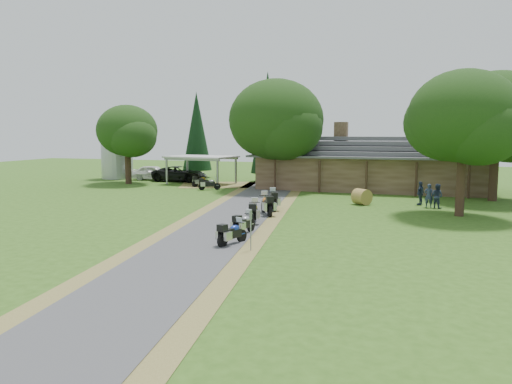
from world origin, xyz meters
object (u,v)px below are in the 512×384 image
(motorcycle_carport_a, at_px, (201,181))
(motorcycle_row_d, at_px, (267,204))
(carport, at_px, (202,170))
(motorcycle_row_a, at_px, (232,232))
(hay_bale, at_px, (362,197))
(lodge, at_px, (371,162))
(motorcycle_row_b, at_px, (244,223))
(motorcycle_carport_b, at_px, (209,183))
(motorcycle_row_e, at_px, (273,199))
(car_white_sedan, at_px, (154,171))
(car_dark_suv, at_px, (180,170))
(motorcycle_row_c, at_px, (254,211))
(silo, at_px, (117,147))

(motorcycle_carport_a, bearing_deg, motorcycle_row_d, -102.39)
(carport, height_order, motorcycle_row_d, carport)
(motorcycle_row_a, distance_m, hay_bale, 15.68)
(lodge, relative_size, carport, 3.27)
(lodge, xyz_separation_m, motorcycle_row_a, (-4.15, -25.64, -1.85))
(motorcycle_row_b, relative_size, motorcycle_carport_b, 1.00)
(motorcycle_row_e, relative_size, hay_bale, 1.81)
(car_white_sedan, bearing_deg, motorcycle_carport_a, -128.44)
(car_dark_suv, xyz_separation_m, motorcycle_carport_a, (4.27, -3.99, -0.63))
(carport, xyz_separation_m, hay_bale, (17.01, -9.68, -0.84))
(motorcycle_row_b, bearing_deg, motorcycle_row_d, 17.17)
(hay_bale, bearing_deg, motorcycle_row_a, -106.36)
(motorcycle_row_b, xyz_separation_m, motorcycle_row_e, (-0.80, 8.36, 0.10))
(carport, distance_m, car_dark_suv, 3.69)
(hay_bale, bearing_deg, motorcycle_row_e, -142.32)
(motorcycle_row_a, bearing_deg, motorcycle_row_e, 25.64)
(carport, height_order, motorcycle_row_e, carport)
(car_dark_suv, height_order, motorcycle_row_b, car_dark_suv)
(motorcycle_row_b, relative_size, motorcycle_carport_a, 1.04)
(car_white_sedan, distance_m, hay_bale, 26.55)
(lodge, distance_m, hay_bale, 10.76)
(lodge, height_order, motorcycle_row_e, lodge)
(carport, xyz_separation_m, motorcycle_carport_a, (0.99, -2.31, -0.83))
(motorcycle_row_c, bearing_deg, motorcycle_row_a, 174.40)
(car_dark_suv, height_order, hay_bale, car_dark_suv)
(car_white_sedan, relative_size, motorcycle_row_e, 2.92)
(lodge, height_order, motorcycle_row_b, lodge)
(motorcycle_row_e, xyz_separation_m, motorcycle_carport_b, (-8.73, 9.38, -0.11))
(lodge, xyz_separation_m, motorcycle_row_d, (-5.05, -17.02, -1.73))
(lodge, relative_size, motorcycle_row_a, 12.11)
(motorcycle_row_c, distance_m, motorcycle_row_e, 5.15)
(motorcycle_row_a, height_order, motorcycle_carport_a, motorcycle_row_a)
(silo, relative_size, motorcycle_row_c, 3.48)
(car_white_sedan, height_order, motorcycle_row_d, car_white_sedan)
(motorcycle_row_b, distance_m, motorcycle_row_c, 3.27)
(motorcycle_row_d, height_order, motorcycle_carport_b, motorcycle_row_d)
(silo, bearing_deg, car_white_sedan, -5.89)
(car_white_sedan, bearing_deg, car_dark_suv, -106.83)
(motorcycle_row_b, distance_m, motorcycle_row_e, 8.40)
(car_dark_suv, relative_size, motorcycle_carport_a, 3.72)
(motorcycle_row_a, distance_m, motorcycle_row_e, 10.87)
(carport, bearing_deg, motorcycle_row_a, -55.12)
(silo, height_order, motorcycle_row_b, silo)
(motorcycle_row_c, relative_size, motorcycle_row_e, 0.97)
(carport, xyz_separation_m, motorcycle_row_c, (11.80, -19.06, -0.72))
(lodge, distance_m, motorcycle_row_c, 20.65)
(silo, distance_m, motorcycle_row_c, 32.11)
(silo, xyz_separation_m, motorcycle_row_a, (24.22, -27.44, -2.94))
(car_white_sedan, bearing_deg, motorcycle_row_c, -147.01)
(motorcycle_row_d, bearing_deg, motorcycle_row_a, 155.39)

